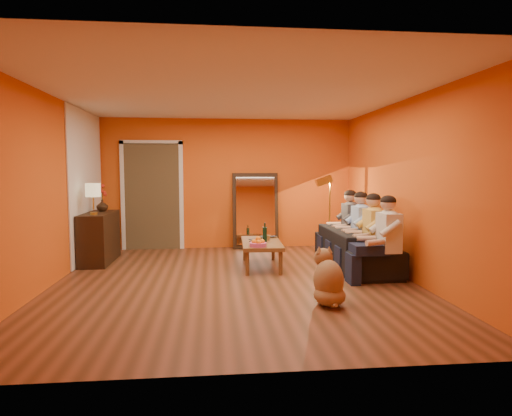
{
  "coord_description": "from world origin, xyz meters",
  "views": [
    {
      "loc": [
        -0.29,
        -5.92,
        1.56
      ],
      "look_at": [
        0.35,
        0.5,
        1.0
      ],
      "focal_mm": 30.0,
      "sensor_mm": 36.0,
      "label": 1
    }
  ],
  "objects": [
    {
      "name": "room_shell",
      "position": [
        0.0,
        0.37,
        1.3
      ],
      "size": [
        5.0,
        5.5,
        2.6
      ],
      "color": "brown",
      "rests_on": "ground"
    },
    {
      "name": "white_accent",
      "position": [
        -2.48,
        1.75,
        1.3
      ],
      "size": [
        0.02,
        1.9,
        2.58
      ],
      "primitive_type": "cube",
      "color": "white",
      "rests_on": "wall_left"
    },
    {
      "name": "doorway_recess",
      "position": [
        -1.5,
        2.83,
        1.05
      ],
      "size": [
        1.06,
        0.3,
        2.1
      ],
      "primitive_type": "cube",
      "color": "#3F2D19",
      "rests_on": "floor"
    },
    {
      "name": "door_jamb_left",
      "position": [
        -2.07,
        2.71,
        1.05
      ],
      "size": [
        0.08,
        0.06,
        2.2
      ],
      "primitive_type": "cube",
      "color": "white",
      "rests_on": "wall_back"
    },
    {
      "name": "door_jamb_right",
      "position": [
        -0.93,
        2.71,
        1.05
      ],
      "size": [
        0.08,
        0.06,
        2.2
      ],
      "primitive_type": "cube",
      "color": "white",
      "rests_on": "wall_back"
    },
    {
      "name": "door_header",
      "position": [
        -1.5,
        2.71,
        2.12
      ],
      "size": [
        1.22,
        0.06,
        0.08
      ],
      "primitive_type": "cube",
      "color": "white",
      "rests_on": "wall_back"
    },
    {
      "name": "mirror_frame",
      "position": [
        0.55,
        2.63,
        0.76
      ],
      "size": [
        0.92,
        0.27,
        1.51
      ],
      "primitive_type": "cube",
      "rotation": [
        -0.14,
        0.0,
        0.0
      ],
      "color": "black",
      "rests_on": "floor"
    },
    {
      "name": "mirror_glass",
      "position": [
        0.55,
        2.59,
        0.76
      ],
      "size": [
        0.78,
        0.21,
        1.35
      ],
      "primitive_type": "cube",
      "rotation": [
        -0.14,
        0.0,
        0.0
      ],
      "color": "white",
      "rests_on": "mirror_frame"
    },
    {
      "name": "sideboard",
      "position": [
        -2.24,
        1.55,
        0.42
      ],
      "size": [
        0.44,
        1.18,
        0.85
      ],
      "primitive_type": "cube",
      "color": "black",
      "rests_on": "floor"
    },
    {
      "name": "table_lamp",
      "position": [
        -2.24,
        1.25,
        1.1
      ],
      "size": [
        0.24,
        0.24,
        0.51
      ],
      "primitive_type": null,
      "color": "beige",
      "rests_on": "sideboard"
    },
    {
      "name": "sofa",
      "position": [
        2.0,
        0.75,
        0.31
      ],
      "size": [
        2.13,
        0.83,
        0.62
      ],
      "primitive_type": "imported",
      "rotation": [
        0.0,
        0.0,
        1.57
      ],
      "color": "black",
      "rests_on": "floor"
    },
    {
      "name": "coffee_table",
      "position": [
        0.47,
        0.88,
        0.21
      ],
      "size": [
        0.67,
        1.24,
        0.42
      ],
      "primitive_type": null,
      "rotation": [
        0.0,
        0.0,
        -0.04
      ],
      "color": "brown",
      "rests_on": "floor"
    },
    {
      "name": "floor_lamp",
      "position": [
        1.82,
        1.69,
        0.72
      ],
      "size": [
        0.31,
        0.25,
        1.44
      ],
      "primitive_type": null,
      "rotation": [
        0.0,
        0.0,
        -0.03
      ],
      "color": "gold",
      "rests_on": "floor"
    },
    {
      "name": "dog",
      "position": [
        1.04,
        -1.12,
        0.34
      ],
      "size": [
        0.41,
        0.6,
        0.67
      ],
      "primitive_type": null,
      "rotation": [
        0.0,
        0.0,
        0.08
      ],
      "color": "#8E6040",
      "rests_on": "floor"
    },
    {
      "name": "person_far_left",
      "position": [
        2.13,
        -0.25,
        0.61
      ],
      "size": [
        0.7,
        0.44,
        1.22
      ],
      "primitive_type": null,
      "color": "beige",
      "rests_on": "sofa"
    },
    {
      "name": "person_mid_left",
      "position": [
        2.13,
        0.3,
        0.61
      ],
      "size": [
        0.7,
        0.44,
        1.22
      ],
      "primitive_type": null,
      "color": "gold",
      "rests_on": "sofa"
    },
    {
      "name": "person_mid_right",
      "position": [
        2.13,
        0.85,
        0.61
      ],
      "size": [
        0.7,
        0.44,
        1.22
      ],
      "primitive_type": null,
      "color": "#91B0E0",
      "rests_on": "sofa"
    },
    {
      "name": "person_far_right",
      "position": [
        2.13,
        1.4,
        0.61
      ],
      "size": [
        0.7,
        0.44,
        1.22
      ],
      "primitive_type": null,
      "color": "#36353B",
      "rests_on": "sofa"
    },
    {
      "name": "fruit_bowl",
      "position": [
        0.37,
        0.43,
        0.5
      ],
      "size": [
        0.26,
        0.26,
        0.16
      ],
      "primitive_type": null,
      "color": "#CF4987",
      "rests_on": "coffee_table"
    },
    {
      "name": "wine_bottle",
      "position": [
        0.52,
        0.83,
        0.58
      ],
      "size": [
        0.07,
        0.07,
        0.31
      ],
      "primitive_type": "cylinder",
      "color": "black",
      "rests_on": "coffee_table"
    },
    {
      "name": "tumbler",
      "position": [
        0.59,
        1.0,
        0.46
      ],
      "size": [
        0.11,
        0.11,
        0.09
      ],
      "primitive_type": "imported",
      "rotation": [
        0.0,
        0.0,
        0.21
      ],
      "color": "#B27F3F",
      "rests_on": "coffee_table"
    },
    {
      "name": "laptop",
      "position": [
        0.65,
        1.23,
        0.43
      ],
      "size": [
        0.35,
        0.27,
        0.02
      ],
      "primitive_type": "imported",
      "rotation": [
        0.0,
        0.0,
        0.27
      ],
      "color": "black",
      "rests_on": "coffee_table"
    },
    {
      "name": "book_lower",
      "position": [
        0.29,
        0.68,
        0.43
      ],
      "size": [
        0.25,
        0.3,
        0.03
      ],
      "primitive_type": "imported",
      "rotation": [
        0.0,
        0.0,
        0.2
      ],
      "color": "black",
      "rests_on": "coffee_table"
    },
    {
      "name": "book_mid",
      "position": [
        0.3,
        0.69,
        0.45
      ],
      "size": [
        0.25,
        0.29,
        0.02
      ],
      "primitive_type": "imported",
      "rotation": [
        0.0,
        0.0,
        -0.34
      ],
      "color": "#AB2213",
      "rests_on": "book_lower"
    },
    {
      "name": "book_upper",
      "position": [
        0.29,
        0.67,
        0.47
      ],
      "size": [
        0.22,
        0.25,
        0.02
      ],
      "primitive_type": "imported",
      "rotation": [
        0.0,
        0.0,
        0.35
      ],
      "color": "black",
      "rests_on": "book_mid"
    },
    {
      "name": "vase",
      "position": [
        -2.24,
        1.8,
        0.95
      ],
      "size": [
        0.2,
        0.2,
        0.2
      ],
      "primitive_type": "imported",
      "color": "black",
      "rests_on": "sideboard"
    },
    {
      "name": "flowers",
      "position": [
        -2.24,
        1.8,
        1.21
      ],
      "size": [
        0.17,
        0.17,
        0.48
      ],
      "primitive_type": null,
      "color": "#AB2213",
      "rests_on": "vase"
    }
  ]
}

